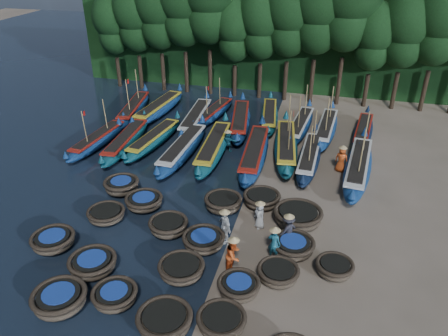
% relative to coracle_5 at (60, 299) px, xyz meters
% --- Properties ---
extents(ground, '(120.00, 120.00, 0.00)m').
position_rel_coracle_5_xyz_m(ground, '(5.53, 6.95, -0.47)').
color(ground, '#7D6C5C').
rests_on(ground, ground).
extents(foliage_wall, '(40.00, 3.00, 10.00)m').
position_rel_coracle_5_xyz_m(foliage_wall, '(5.53, 30.45, 4.53)').
color(foliage_wall, black).
rests_on(foliage_wall, ground).
extents(coracle_5, '(2.62, 2.62, 0.82)m').
position_rel_coracle_5_xyz_m(coracle_5, '(0.00, 0.00, 0.00)').
color(coracle_5, brown).
rests_on(coracle_5, ground).
extents(coracle_6, '(1.92, 1.92, 0.69)m').
position_rel_coracle_5_xyz_m(coracle_6, '(2.01, 0.78, -0.08)').
color(coracle_6, brown).
rests_on(coracle_6, ground).
extents(coracle_7, '(2.40, 2.40, 0.80)m').
position_rel_coracle_5_xyz_m(coracle_7, '(4.45, -0.01, -0.01)').
color(coracle_7, brown).
rests_on(coracle_7, ground).
extents(coracle_8, '(2.31, 2.31, 0.71)m').
position_rel_coracle_5_xyz_m(coracle_8, '(6.53, 0.54, -0.07)').
color(coracle_8, brown).
rests_on(coracle_8, ground).
extents(coracle_10, '(2.22, 2.22, 0.71)m').
position_rel_coracle_5_xyz_m(coracle_10, '(-2.47, 3.34, -0.06)').
color(coracle_10, brown).
rests_on(coracle_10, ground).
extents(coracle_11, '(2.30, 2.30, 0.74)m').
position_rel_coracle_5_xyz_m(coracle_11, '(0.19, 2.28, -0.04)').
color(coracle_11, brown).
rests_on(coracle_11, ground).
extents(coracle_12, '(2.36, 2.36, 0.69)m').
position_rel_coracle_5_xyz_m(coracle_12, '(4.10, 2.95, -0.08)').
color(coracle_12, brown).
rests_on(coracle_12, ground).
extents(coracle_13, '(2.12, 2.12, 0.71)m').
position_rel_coracle_5_xyz_m(coracle_13, '(6.78, 2.48, -0.06)').
color(coracle_13, brown).
rests_on(coracle_13, ground).
extents(coracle_14, '(2.09, 2.09, 0.70)m').
position_rel_coracle_5_xyz_m(coracle_14, '(8.25, 3.68, -0.07)').
color(coracle_14, brown).
rests_on(coracle_14, ground).
extents(coracle_15, '(2.28, 2.28, 0.65)m').
position_rel_coracle_5_xyz_m(coracle_15, '(-1.09, 6.01, -0.10)').
color(coracle_15, brown).
rests_on(coracle_15, ground).
extents(coracle_16, '(2.08, 2.08, 0.75)m').
position_rel_coracle_5_xyz_m(coracle_16, '(2.46, 5.76, -0.04)').
color(coracle_16, brown).
rests_on(coracle_16, ground).
extents(coracle_17, '(2.42, 2.42, 0.70)m').
position_rel_coracle_5_xyz_m(coracle_17, '(4.48, 5.10, -0.07)').
color(coracle_17, brown).
rests_on(coracle_17, ground).
extents(coracle_18, '(2.37, 2.37, 0.72)m').
position_rel_coracle_5_xyz_m(coracle_18, '(8.66, 5.69, -0.06)').
color(coracle_18, brown).
rests_on(coracle_18, ground).
extents(coracle_19, '(1.73, 1.73, 0.68)m').
position_rel_coracle_5_xyz_m(coracle_19, '(10.60, 4.66, -0.09)').
color(coracle_19, brown).
rests_on(coracle_19, ground).
extents(coracle_20, '(2.05, 2.05, 0.83)m').
position_rel_coracle_5_xyz_m(coracle_20, '(-1.51, 8.73, 0.01)').
color(coracle_20, brown).
rests_on(coracle_20, ground).
extents(coracle_21, '(2.38, 2.38, 0.70)m').
position_rel_coracle_5_xyz_m(coracle_21, '(0.36, 7.59, -0.07)').
color(coracle_21, brown).
rests_on(coracle_21, ground).
extents(coracle_22, '(2.30, 2.30, 0.81)m').
position_rel_coracle_5_xyz_m(coracle_22, '(4.62, 8.41, -0.01)').
color(coracle_22, brown).
rests_on(coracle_22, ground).
extents(coracle_23, '(2.08, 2.08, 0.76)m').
position_rel_coracle_5_xyz_m(coracle_23, '(6.57, 9.35, -0.04)').
color(coracle_23, brown).
rests_on(coracle_23, ground).
extents(coracle_24, '(2.82, 2.82, 0.83)m').
position_rel_coracle_5_xyz_m(coracle_24, '(8.66, 8.13, 0.00)').
color(coracle_24, brown).
rests_on(coracle_24, ground).
extents(long_boat_0, '(1.96, 7.37, 3.14)m').
position_rel_coracle_5_xyz_m(long_boat_0, '(-5.88, 14.10, 0.03)').
color(long_boat_0, navy).
rests_on(long_boat_0, ground).
extents(long_boat_1, '(1.81, 8.03, 1.42)m').
position_rel_coracle_5_xyz_m(long_boat_1, '(-3.85, 14.30, 0.07)').
color(long_boat_1, '#0E4854').
rests_on(long_boat_1, ground).
extents(long_boat_2, '(2.36, 7.67, 1.36)m').
position_rel_coracle_5_xyz_m(long_boat_2, '(-2.09, 15.09, 0.04)').
color(long_boat_2, '#0E4854').
rests_on(long_boat_2, ground).
extents(long_boat_3, '(1.87, 8.66, 1.52)m').
position_rel_coracle_5_xyz_m(long_boat_3, '(0.41, 14.00, 0.11)').
color(long_boat_3, navy).
rests_on(long_boat_3, ground).
extents(long_boat_4, '(1.99, 8.90, 1.57)m').
position_rel_coracle_5_xyz_m(long_boat_4, '(2.37, 14.68, 0.12)').
color(long_boat_4, '#0E4854').
rests_on(long_boat_4, ground).
extents(long_boat_5, '(2.07, 9.18, 1.62)m').
position_rel_coracle_5_xyz_m(long_boat_5, '(5.21, 14.47, 0.14)').
color(long_boat_5, navy).
rests_on(long_boat_5, ground).
extents(long_boat_6, '(2.63, 8.91, 3.81)m').
position_rel_coracle_5_xyz_m(long_boat_6, '(7.08, 15.99, 0.13)').
color(long_boat_6, '#0E4854').
rests_on(long_boat_6, ground).
extents(long_boat_7, '(1.67, 7.92, 3.37)m').
position_rel_coracle_5_xyz_m(long_boat_7, '(8.73, 14.87, 0.06)').
color(long_boat_7, '#0E1B34').
rests_on(long_boat_7, ground).
extents(long_boat_8, '(2.50, 8.95, 3.82)m').
position_rel_coracle_5_xyz_m(long_boat_8, '(11.75, 14.11, 0.13)').
color(long_boat_8, navy).
rests_on(long_boat_8, ground).
extents(long_boat_9, '(2.66, 8.19, 3.52)m').
position_rel_coracle_5_xyz_m(long_boat_9, '(-5.92, 20.19, 0.08)').
color(long_boat_9, navy).
rests_on(long_boat_9, ground).
extents(long_boat_10, '(2.42, 8.61, 1.52)m').
position_rel_coracle_5_xyz_m(long_boat_10, '(-3.94, 20.70, 0.11)').
color(long_boat_10, navy).
rests_on(long_boat_10, ground).
extents(long_boat_11, '(2.01, 8.62, 1.52)m').
position_rel_coracle_5_xyz_m(long_boat_11, '(-0.35, 19.38, 0.10)').
color(long_boat_11, navy).
rests_on(long_boat_11, ground).
extents(long_boat_12, '(2.49, 7.29, 3.14)m').
position_rel_coracle_5_xyz_m(long_boat_12, '(0.64, 21.00, 0.02)').
color(long_boat_12, navy).
rests_on(long_boat_12, ground).
extents(long_boat_13, '(2.87, 8.63, 1.54)m').
position_rel_coracle_5_xyz_m(long_boat_13, '(3.12, 19.70, 0.11)').
color(long_boat_13, navy).
rests_on(long_boat_13, ground).
extents(long_boat_14, '(2.33, 7.75, 1.38)m').
position_rel_coracle_5_xyz_m(long_boat_14, '(5.13, 21.37, 0.05)').
color(long_boat_14, '#0E4854').
rests_on(long_boat_14, ground).
extents(long_boat_15, '(2.16, 7.95, 3.39)m').
position_rel_coracle_5_xyz_m(long_boat_15, '(7.68, 19.95, 0.07)').
color(long_boat_15, navy).
rests_on(long_boat_15, ground).
extents(long_boat_16, '(2.03, 8.12, 3.46)m').
position_rel_coracle_5_xyz_m(long_boat_16, '(9.59, 19.84, 0.08)').
color(long_boat_16, navy).
rests_on(long_boat_16, ground).
extents(long_boat_17, '(2.17, 7.47, 1.32)m').
position_rel_coracle_5_xyz_m(long_boat_17, '(12.23, 20.02, 0.03)').
color(long_boat_17, '#0E1B34').
rests_on(long_boat_17, ground).
extents(fisherman_0, '(0.82, 0.87, 1.70)m').
position_rel_coracle_5_xyz_m(fisherman_0, '(6.80, 7.32, 0.35)').
color(fisherman_0, beige).
rests_on(fisherman_0, ground).
extents(fisherman_1, '(0.68, 0.53, 1.86)m').
position_rel_coracle_5_xyz_m(fisherman_1, '(7.84, 5.10, 0.46)').
color(fisherman_1, '#175062').
rests_on(fisherman_1, ground).
extents(fisherman_2, '(0.90, 1.03, 2.01)m').
position_rel_coracle_5_xyz_m(fisherman_2, '(6.25, 3.76, 0.48)').
color(fisherman_2, '#D24D1C').
rests_on(fisherman_2, ground).
extents(fisherman_3, '(1.16, 1.18, 1.83)m').
position_rel_coracle_5_xyz_m(fisherman_3, '(8.34, 6.35, 0.38)').
color(fisherman_3, black).
rests_on(fisherman_3, ground).
extents(fisherman_4, '(1.02, 1.08, 2.00)m').
position_rel_coracle_5_xyz_m(fisherman_4, '(5.36, 5.74, 0.48)').
color(fisherman_4, beige).
rests_on(fisherman_4, ground).
extents(fisherman_5, '(1.45, 0.71, 1.70)m').
position_rel_coracle_5_xyz_m(fisherman_5, '(3.17, 15.52, 0.32)').
color(fisherman_5, '#175062').
rests_on(fisherman_5, ground).
extents(fisherman_6, '(0.97, 0.80, 1.90)m').
position_rel_coracle_5_xyz_m(fisherman_6, '(10.73, 14.44, 0.43)').
color(fisherman_6, '#D24D1C').
rests_on(fisherman_6, ground).
extents(tree_0, '(3.68, 3.68, 8.68)m').
position_rel_coracle_5_xyz_m(tree_0, '(-10.47, 26.95, 5.50)').
color(tree_0, black).
rests_on(tree_0, ground).
extents(tree_1, '(4.09, 4.09, 9.65)m').
position_rel_coracle_5_xyz_m(tree_1, '(-8.17, 26.95, 6.17)').
color(tree_1, black).
rests_on(tree_1, ground).
extents(tree_2, '(4.51, 4.51, 10.63)m').
position_rel_coracle_5_xyz_m(tree_2, '(-5.87, 26.95, 6.85)').
color(tree_2, black).
rests_on(tree_2, ground).
extents(tree_3, '(4.92, 4.92, 11.60)m').
position_rel_coracle_5_xyz_m(tree_3, '(-3.57, 26.95, 7.52)').
color(tree_3, black).
rests_on(tree_3, ground).
extents(tree_5, '(3.68, 3.68, 8.68)m').
position_rel_coracle_5_xyz_m(tree_5, '(1.03, 26.95, 5.50)').
color(tree_5, black).
rests_on(tree_5, ground).
extents(tree_6, '(4.09, 4.09, 9.65)m').
position_rel_coracle_5_xyz_m(tree_6, '(3.33, 26.95, 6.17)').
color(tree_6, black).
rests_on(tree_6, ground).
extents(tree_7, '(4.51, 4.51, 10.63)m').
position_rel_coracle_5_xyz_m(tree_7, '(5.63, 26.95, 6.85)').
color(tree_7, black).
rests_on(tree_7, ground).
extents(tree_8, '(4.92, 4.92, 11.60)m').
position_rel_coracle_5_xyz_m(tree_8, '(7.93, 26.95, 7.52)').
color(tree_8, black).
rests_on(tree_8, ground).
extents(tree_10, '(3.68, 3.68, 8.68)m').
position_rel_coracle_5_xyz_m(tree_10, '(12.53, 26.95, 5.50)').
color(tree_10, black).
rests_on(tree_10, ground).
extents(tree_11, '(4.09, 4.09, 9.65)m').
position_rel_coracle_5_xyz_m(tree_11, '(14.83, 26.95, 6.17)').
color(tree_11, black).
rests_on(tree_11, ground).
extents(tree_12, '(4.51, 4.51, 10.63)m').
position_rel_coracle_5_xyz_m(tree_12, '(17.13, 26.95, 6.85)').
color(tree_12, black).
rests_on(tree_12, ground).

